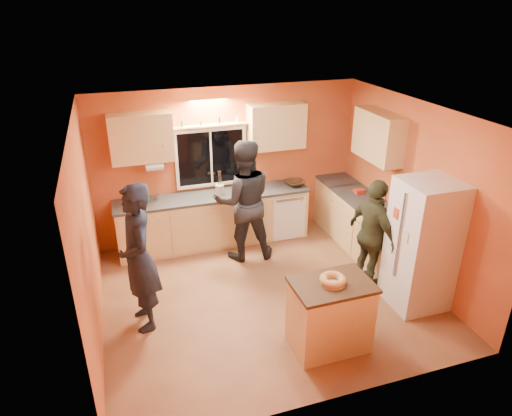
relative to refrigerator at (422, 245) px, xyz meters
name	(u,v)px	position (x,y,z in m)	size (l,w,h in m)	color
ground	(266,294)	(-1.89, 0.80, -0.90)	(4.50, 4.50, 0.00)	brown
room_shell	(266,178)	(-1.77, 1.21, 0.72)	(4.54, 4.04, 2.61)	#D16A35
back_counter	(235,216)	(-1.88, 2.50, -0.45)	(4.23, 0.62, 0.90)	tan
right_counter	(371,231)	(0.06, 1.30, -0.45)	(0.62, 1.84, 0.90)	tan
refrigerator	(422,245)	(0.00, 0.00, 0.00)	(0.72, 0.70, 1.80)	silver
island	(330,314)	(-1.52, -0.43, -0.44)	(0.93, 0.64, 0.90)	tan
bundt_pastry	(333,280)	(-1.52, -0.43, 0.04)	(0.31, 0.31, 0.09)	tan
person_left	(139,258)	(-3.59, 0.69, 0.07)	(0.71, 0.46, 1.94)	black
person_center	(243,201)	(-1.89, 1.93, 0.08)	(0.95, 0.74, 1.96)	black
person_right	(373,235)	(-0.39, 0.56, -0.08)	(0.97, 0.40, 1.65)	#2C3320
mixing_bowl	(295,183)	(-0.79, 2.47, 0.04)	(0.33, 0.33, 0.08)	black
utensil_crock	(220,190)	(-2.13, 2.48, 0.09)	(0.14, 0.14, 0.17)	beige
potted_plant	(400,219)	(-0.01, 0.52, 0.14)	(0.26, 0.22, 0.29)	gray
red_box	(359,191)	(0.09, 1.82, 0.04)	(0.16, 0.12, 0.07)	#B3341B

